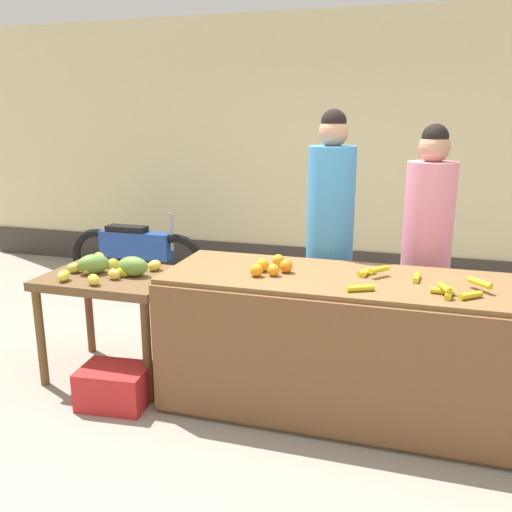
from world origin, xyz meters
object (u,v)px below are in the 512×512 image
(produce_crate, at_px, (115,386))
(vendor_woman_pink_shirt, at_px, (426,253))
(produce_sack, at_px, (241,316))
(parked_motorcycle, at_px, (136,254))
(vendor_woman_blue_shirt, at_px, (330,241))

(produce_crate, bearing_deg, vendor_woman_pink_shirt, 29.71)
(vendor_woman_pink_shirt, distance_m, produce_sack, 1.55)
(parked_motorcycle, height_order, produce_crate, parked_motorcycle)
(vendor_woman_pink_shirt, height_order, produce_crate, vendor_woman_pink_shirt)
(vendor_woman_pink_shirt, bearing_deg, produce_crate, -150.29)
(vendor_woman_pink_shirt, distance_m, produce_crate, 2.32)
(parked_motorcycle, xyz_separation_m, produce_crate, (1.05, -2.23, -0.27))
(produce_crate, height_order, produce_sack, produce_sack)
(vendor_woman_blue_shirt, xyz_separation_m, vendor_woman_pink_shirt, (0.68, 0.05, -0.05))
(vendor_woman_pink_shirt, height_order, produce_sack, vendor_woman_pink_shirt)
(vendor_woman_blue_shirt, relative_size, vendor_woman_pink_shirt, 1.05)
(vendor_woman_pink_shirt, relative_size, produce_sack, 3.58)
(vendor_woman_blue_shirt, bearing_deg, vendor_woman_pink_shirt, 4.42)
(parked_motorcycle, bearing_deg, vendor_woman_blue_shirt, -27.83)
(vendor_woman_pink_shirt, xyz_separation_m, produce_crate, (-1.90, -1.08, -0.78))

